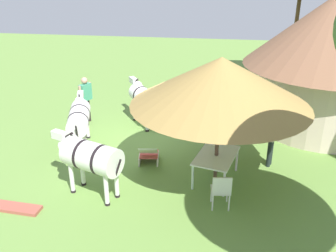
{
  "coord_description": "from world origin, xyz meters",
  "views": [
    {
      "loc": [
        10.3,
        2.16,
        5.35
      ],
      "look_at": [
        0.58,
        0.76,
        1.0
      ],
      "focal_mm": 40.1,
      "sensor_mm": 36.0,
      "label": 1
    }
  ],
  "objects_px": {
    "patio_dining_table": "(216,158)",
    "striped_lounge_chair": "(149,155)",
    "zebra_toward_hut": "(79,118)",
    "patio_chair_near_hut": "(221,189)",
    "standing_watcher": "(86,95)",
    "patio_chair_west_end": "(216,141)",
    "zebra_by_umbrella": "(90,157)",
    "shade_umbrella": "(221,81)",
    "guest_beside_umbrella": "(272,133)",
    "thatched_hut": "(331,55)",
    "zebra_nearest_camera": "(144,98)"
  },
  "relations": [
    {
      "from": "patio_chair_near_hut",
      "to": "zebra_nearest_camera",
      "type": "distance_m",
      "value": 5.4
    },
    {
      "from": "patio_chair_west_end",
      "to": "zebra_by_umbrella",
      "type": "relative_size",
      "value": 0.45
    },
    {
      "from": "shade_umbrella",
      "to": "guest_beside_umbrella",
      "type": "distance_m",
      "value": 2.48
    },
    {
      "from": "guest_beside_umbrella",
      "to": "striped_lounge_chair",
      "type": "distance_m",
      "value": 3.5
    },
    {
      "from": "patio_dining_table",
      "to": "zebra_toward_hut",
      "type": "relative_size",
      "value": 0.72
    },
    {
      "from": "zebra_nearest_camera",
      "to": "striped_lounge_chair",
      "type": "bearing_deg",
      "value": -111.14
    },
    {
      "from": "patio_chair_near_hut",
      "to": "zebra_by_umbrella",
      "type": "bearing_deg",
      "value": 170.31
    },
    {
      "from": "patio_chair_near_hut",
      "to": "patio_chair_west_end",
      "type": "height_order",
      "value": "same"
    },
    {
      "from": "thatched_hut",
      "to": "guest_beside_umbrella",
      "type": "relative_size",
      "value": 3.38
    },
    {
      "from": "standing_watcher",
      "to": "zebra_by_umbrella",
      "type": "bearing_deg",
      "value": 44.14
    },
    {
      "from": "shade_umbrella",
      "to": "zebra_nearest_camera",
      "type": "distance_m",
      "value": 4.59
    },
    {
      "from": "zebra_toward_hut",
      "to": "thatched_hut",
      "type": "bearing_deg",
      "value": 3.36
    },
    {
      "from": "striped_lounge_chair",
      "to": "standing_watcher",
      "type": "bearing_deg",
      "value": 128.92
    },
    {
      "from": "thatched_hut",
      "to": "zebra_toward_hut",
      "type": "relative_size",
      "value": 2.46
    },
    {
      "from": "patio_chair_near_hut",
      "to": "patio_chair_west_end",
      "type": "bearing_deg",
      "value": 87.11
    },
    {
      "from": "zebra_toward_hut",
      "to": "zebra_by_umbrella",
      "type": "bearing_deg",
      "value": -80.35
    },
    {
      "from": "zebra_by_umbrella",
      "to": "zebra_toward_hut",
      "type": "bearing_deg",
      "value": 47.73
    },
    {
      "from": "thatched_hut",
      "to": "zebra_nearest_camera",
      "type": "height_order",
      "value": "thatched_hut"
    },
    {
      "from": "patio_chair_near_hut",
      "to": "zebra_toward_hut",
      "type": "xyz_separation_m",
      "value": [
        -2.64,
        -4.35,
        0.45
      ]
    },
    {
      "from": "patio_chair_west_end",
      "to": "standing_watcher",
      "type": "xyz_separation_m",
      "value": [
        -2.03,
        -4.64,
        0.48
      ]
    },
    {
      "from": "patio_chair_near_hut",
      "to": "zebra_by_umbrella",
      "type": "relative_size",
      "value": 0.45
    },
    {
      "from": "patio_chair_near_hut",
      "to": "guest_beside_umbrella",
      "type": "height_order",
      "value": "guest_beside_umbrella"
    },
    {
      "from": "thatched_hut",
      "to": "striped_lounge_chair",
      "type": "distance_m",
      "value": 6.85
    },
    {
      "from": "striped_lounge_chair",
      "to": "zebra_toward_hut",
      "type": "height_order",
      "value": "zebra_toward_hut"
    },
    {
      "from": "guest_beside_umbrella",
      "to": "standing_watcher",
      "type": "xyz_separation_m",
      "value": [
        -2.31,
        -6.16,
        -0.01
      ]
    },
    {
      "from": "shade_umbrella",
      "to": "zebra_by_umbrella",
      "type": "relative_size",
      "value": 2.2
    },
    {
      "from": "shade_umbrella",
      "to": "standing_watcher",
      "type": "xyz_separation_m",
      "value": [
        -3.3,
        -4.67,
        -1.72
      ]
    },
    {
      "from": "patio_dining_table",
      "to": "shade_umbrella",
      "type": "bearing_deg",
      "value": 0.0
    },
    {
      "from": "zebra_toward_hut",
      "to": "standing_watcher",
      "type": "bearing_deg",
      "value": 87.39
    },
    {
      "from": "shade_umbrella",
      "to": "patio_chair_near_hut",
      "type": "bearing_deg",
      "value": 6.88
    },
    {
      "from": "shade_umbrella",
      "to": "patio_chair_west_end",
      "type": "height_order",
      "value": "shade_umbrella"
    },
    {
      "from": "patio_dining_table",
      "to": "striped_lounge_chair",
      "type": "distance_m",
      "value": 2.06
    },
    {
      "from": "shade_umbrella",
      "to": "zebra_by_umbrella",
      "type": "height_order",
      "value": "shade_umbrella"
    },
    {
      "from": "zebra_toward_hut",
      "to": "patio_chair_near_hut",
      "type": "bearing_deg",
      "value": -47.5
    },
    {
      "from": "guest_beside_umbrella",
      "to": "zebra_toward_hut",
      "type": "relative_size",
      "value": 0.73
    },
    {
      "from": "thatched_hut",
      "to": "standing_watcher",
      "type": "relative_size",
      "value": 3.41
    },
    {
      "from": "patio_dining_table",
      "to": "zebra_by_umbrella",
      "type": "bearing_deg",
      "value": -69.77
    },
    {
      "from": "patio_dining_table",
      "to": "standing_watcher",
      "type": "distance_m",
      "value": 5.72
    },
    {
      "from": "guest_beside_umbrella",
      "to": "standing_watcher",
      "type": "relative_size",
      "value": 1.01
    },
    {
      "from": "standing_watcher",
      "to": "zebra_by_umbrella",
      "type": "height_order",
      "value": "standing_watcher"
    },
    {
      "from": "patio_dining_table",
      "to": "patio_chair_west_end",
      "type": "xyz_separation_m",
      "value": [
        -1.27,
        -0.02,
        -0.14
      ]
    },
    {
      "from": "patio_dining_table",
      "to": "patio_chair_west_end",
      "type": "height_order",
      "value": "patio_chair_west_end"
    },
    {
      "from": "patio_dining_table",
      "to": "patio_chair_near_hut",
      "type": "bearing_deg",
      "value": 6.88
    },
    {
      "from": "striped_lounge_chair",
      "to": "patio_chair_west_end",
      "type": "bearing_deg",
      "value": 11.28
    },
    {
      "from": "shade_umbrella",
      "to": "zebra_by_umbrella",
      "type": "xyz_separation_m",
      "value": [
        1.1,
        -2.99,
        -1.67
      ]
    },
    {
      "from": "thatched_hut",
      "to": "patio_dining_table",
      "type": "xyz_separation_m",
      "value": [
        4.14,
        -3.52,
        -1.85
      ]
    },
    {
      "from": "striped_lounge_chair",
      "to": "zebra_toward_hut",
      "type": "xyz_separation_m",
      "value": [
        -0.74,
        -2.28,
        0.71
      ]
    },
    {
      "from": "thatched_hut",
      "to": "patio_chair_near_hut",
      "type": "bearing_deg",
      "value": -32.02
    },
    {
      "from": "patio_dining_table",
      "to": "patio_chair_near_hut",
      "type": "distance_m",
      "value": 1.27
    },
    {
      "from": "standing_watcher",
      "to": "striped_lounge_chair",
      "type": "height_order",
      "value": "standing_watcher"
    }
  ]
}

